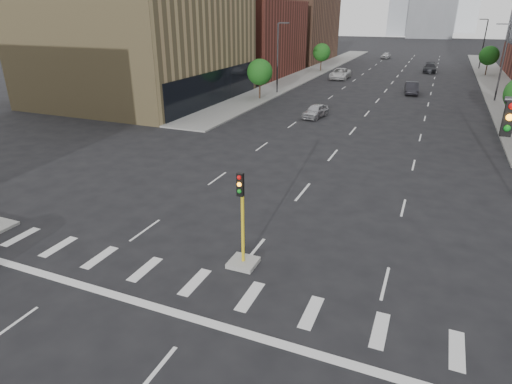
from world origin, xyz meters
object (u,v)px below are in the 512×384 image
Objects in this scene: car_mid_right at (412,88)px; car_deep_right at (430,68)px; car_near_left at (315,111)px; car_far_left at (340,74)px; car_distant at (386,55)px; median_traffic_signal at (243,246)px.

car_deep_right reaches higher than car_mid_right.
car_near_left is 0.68× the size of car_far_left.
car_distant is at bearing 114.11° from car_deep_right.
car_near_left is 65.86m from car_distant.
median_traffic_signal is at bearing -71.51° from car_near_left.
car_mid_right is at bearing -94.29° from car_deep_right.
car_near_left is 0.87× the size of car_mid_right.
car_far_left is at bearing 133.41° from car_mid_right.
car_far_left is at bearing -89.64° from car_distant.
median_traffic_signal is 1.07× the size of car_near_left.
car_deep_right is at bearing 80.43° from car_mid_right.
car_far_left is (-12.03, 10.18, 0.06)m from car_mid_right.
car_mid_right is 0.85× the size of car_deep_right.
car_distant is (-10.63, 22.63, -0.07)m from car_deep_right.
car_mid_right is 0.78× the size of car_far_left.
car_near_left is at bearing 99.31° from median_traffic_signal.
car_deep_right is at bearing -60.17° from car_distant.
median_traffic_signal is at bearing -82.02° from car_far_left.
median_traffic_signal is 0.73× the size of car_far_left.
median_traffic_signal is 58.45m from car_far_left.
median_traffic_signal reaches higher than car_near_left.
car_far_left reaches higher than car_distant.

